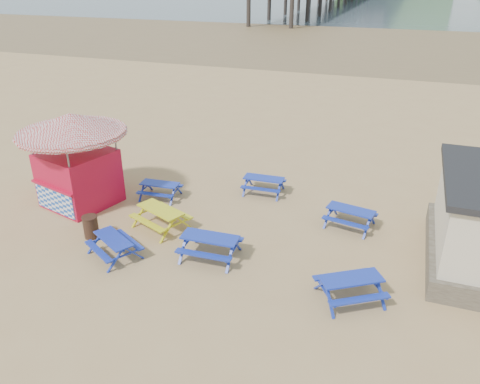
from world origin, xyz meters
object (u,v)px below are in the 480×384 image
at_px(picnic_table_blue_a, 160,190).
at_px(picnic_table_blue_b, 264,185).
at_px(ice_cream_kiosk, 74,148).
at_px(litter_bin, 91,227).
at_px(picnic_table_yellow, 161,218).

relative_size(picnic_table_blue_a, picnic_table_blue_b, 0.96).
distance_m(ice_cream_kiosk, litter_bin, 3.60).
relative_size(picnic_table_yellow, litter_bin, 2.83).
height_order(picnic_table_yellow, ice_cream_kiosk, ice_cream_kiosk).
bearing_deg(ice_cream_kiosk, picnic_table_yellow, 4.53).
distance_m(picnic_table_blue_b, picnic_table_yellow, 5.05).
xyz_separation_m(picnic_table_blue_b, picnic_table_yellow, (-2.71, -4.26, 0.04)).
bearing_deg(ice_cream_kiosk, picnic_table_blue_b, 41.98).
distance_m(picnic_table_yellow, litter_bin, 2.54).
bearing_deg(ice_cream_kiosk, litter_bin, -32.38).
distance_m(picnic_table_blue_a, picnic_table_yellow, 2.63).
distance_m(picnic_table_yellow, ice_cream_kiosk, 4.64).
bearing_deg(picnic_table_blue_b, litter_bin, -132.44).
height_order(picnic_table_blue_b, picnic_table_yellow, picnic_table_yellow).
height_order(picnic_table_blue_b, ice_cream_kiosk, ice_cream_kiosk).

